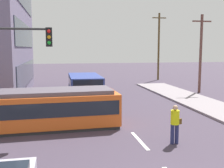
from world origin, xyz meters
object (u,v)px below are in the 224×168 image
object	(u,v)px
traffic_light_mast	(13,59)
utility_pole_mid	(201,52)
streetcar_tram	(54,108)
city_bus	(85,84)
pedestrian_crossing	(175,122)
parked_sedan_mid	(32,102)
utility_pole_far	(159,45)

from	to	relation	value
traffic_light_mast	utility_pole_mid	xyz separation A→B (m)	(14.69, 10.29, 0.13)
streetcar_tram	city_bus	world-z (taller)	streetcar_tram
pedestrian_crossing	streetcar_tram	bearing A→B (deg)	144.20
streetcar_tram	utility_pole_mid	xyz separation A→B (m)	(13.02, 8.83, 2.68)
traffic_light_mast	utility_pole_mid	world-z (taller)	utility_pole_mid
pedestrian_crossing	utility_pole_mid	world-z (taller)	utility_pole_mid
streetcar_tram	traffic_light_mast	xyz separation A→B (m)	(-1.67, -1.46, 2.55)
city_bus	pedestrian_crossing	size ratio (longest dim) A/B	3.32
parked_sedan_mid	traffic_light_mast	world-z (taller)	traffic_light_mast
city_bus	utility_pole_mid	xyz separation A→B (m)	(10.53, 0.08, 2.66)
parked_sedan_mid	utility_pole_mid	size ratio (longest dim) A/B	0.58
streetcar_tram	pedestrian_crossing	size ratio (longest dim) A/B	3.95
utility_pole_mid	parked_sedan_mid	bearing A→B (deg)	-161.33
pedestrian_crossing	parked_sedan_mid	distance (m)	9.94
utility_pole_mid	utility_pole_far	world-z (taller)	utility_pole_far
streetcar_tram	traffic_light_mast	size ratio (longest dim) A/B	1.30
utility_pole_far	traffic_light_mast	bearing A→B (deg)	-125.17
city_bus	pedestrian_crossing	bearing A→B (deg)	-78.44
streetcar_tram	city_bus	xyz separation A→B (m)	(2.49, 8.75, 0.03)
city_bus	utility_pole_far	distance (m)	15.41
traffic_light_mast	streetcar_tram	bearing A→B (deg)	41.14
pedestrian_crossing	utility_pole_far	size ratio (longest dim) A/B	0.20
traffic_light_mast	utility_pole_far	distance (m)	25.58
traffic_light_mast	city_bus	bearing A→B (deg)	67.83
parked_sedan_mid	utility_pole_far	distance (m)	21.51
streetcar_tram	parked_sedan_mid	world-z (taller)	streetcar_tram
city_bus	utility_pole_mid	bearing A→B (deg)	0.44
parked_sedan_mid	streetcar_tram	bearing A→B (deg)	-70.65
utility_pole_mid	utility_pole_far	xyz separation A→B (m)	(0.04, 10.61, 0.72)
streetcar_tram	traffic_light_mast	bearing A→B (deg)	-138.86
utility_pole_mid	streetcar_tram	bearing A→B (deg)	-145.85
utility_pole_mid	utility_pole_far	distance (m)	10.63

